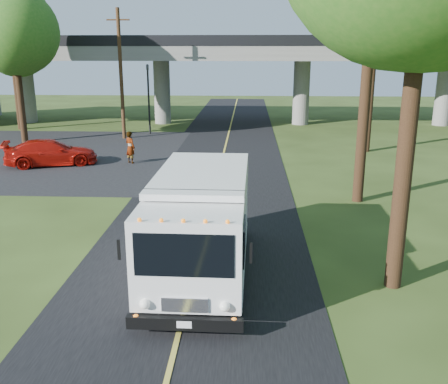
# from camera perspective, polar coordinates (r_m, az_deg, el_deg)

# --- Properties ---
(ground) EXTENTS (120.00, 120.00, 0.00)m
(ground) POSITION_cam_1_polar(r_m,az_deg,el_deg) (13.24, -4.18, -12.02)
(ground) COLOR #2E3E16
(ground) RESTS_ON ground
(road) EXTENTS (7.00, 90.00, 0.02)m
(road) POSITION_cam_1_polar(r_m,az_deg,el_deg) (22.52, -1.16, -0.03)
(road) COLOR black
(road) RESTS_ON ground
(parking_lot) EXTENTS (16.00, 18.00, 0.01)m
(parking_lot) POSITION_cam_1_polar(r_m,az_deg,el_deg) (32.73, -19.78, 4.06)
(parking_lot) COLOR black
(parking_lot) RESTS_ON ground
(lane_line) EXTENTS (0.12, 90.00, 0.01)m
(lane_line) POSITION_cam_1_polar(r_m,az_deg,el_deg) (22.52, -1.16, 0.02)
(lane_line) COLOR gold
(lane_line) RESTS_ON road
(overpass) EXTENTS (54.00, 10.00, 7.30)m
(overpass) POSITION_cam_1_polar(r_m,az_deg,el_deg) (43.66, 0.84, 13.75)
(overpass) COLOR slate
(overpass) RESTS_ON ground
(traffic_signal) EXTENTS (0.18, 0.22, 5.20)m
(traffic_signal) POSITION_cam_1_polar(r_m,az_deg,el_deg) (38.46, -8.63, 11.26)
(traffic_signal) COLOR black
(traffic_signal) RESTS_ON ground
(utility_pole) EXTENTS (1.60, 0.26, 9.00)m
(utility_pole) POSITION_cam_1_polar(r_m,az_deg,el_deg) (36.76, -11.70, 13.09)
(utility_pole) COLOR #472D19
(utility_pole) RESTS_ON ground
(tree_right_far) EXTENTS (5.77, 5.67, 10.99)m
(tree_right_far) POSITION_cam_1_polar(r_m,az_deg,el_deg) (32.44, 17.49, 18.94)
(tree_right_far) COLOR #382314
(tree_right_far) RESTS_ON ground
(tree_left_lot) EXTENTS (5.60, 5.50, 10.50)m
(tree_left_lot) POSITION_cam_1_polar(r_m,az_deg,el_deg) (36.82, -22.86, 17.38)
(tree_left_lot) COLOR #382314
(tree_left_lot) RESTS_ON ground
(tree_left_far) EXTENTS (5.26, 5.16, 9.89)m
(tree_left_far) POSITION_cam_1_polar(r_m,az_deg,el_deg) (43.50, -23.07, 16.35)
(tree_left_far) COLOR #382314
(tree_left_far) RESTS_ON ground
(step_van) EXTENTS (2.65, 6.96, 2.91)m
(step_van) POSITION_cam_1_polar(r_m,az_deg,el_deg) (13.93, -2.68, -3.44)
(step_van) COLOR white
(step_van) RESTS_ON ground
(red_sedan) EXTENTS (5.33, 3.55, 1.43)m
(red_sedan) POSITION_cam_1_polar(r_m,az_deg,el_deg) (29.40, -19.16, 4.28)
(red_sedan) COLOR #AD120A
(red_sedan) RESTS_ON ground
(pedestrian) EXTENTS (0.79, 0.75, 1.83)m
(pedestrian) POSITION_cam_1_polar(r_m,az_deg,el_deg) (28.71, -10.66, 5.03)
(pedestrian) COLOR gray
(pedestrian) RESTS_ON ground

